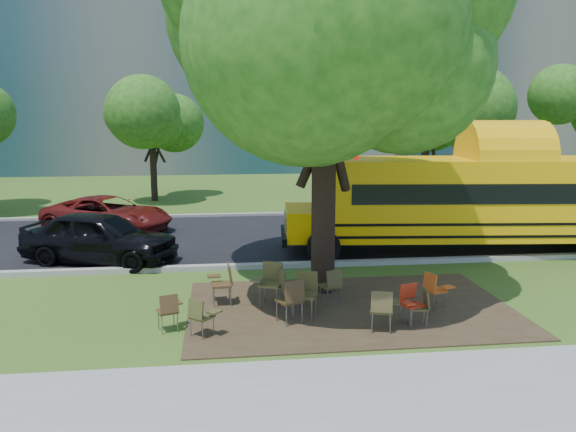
{
  "coord_description": "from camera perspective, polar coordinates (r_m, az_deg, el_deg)",
  "views": [
    {
      "loc": [
        -1.75,
        -11.95,
        4.17
      ],
      "look_at": [
        0.14,
        3.74,
        1.32
      ],
      "focal_mm": 35.0,
      "sensor_mm": 36.0,
      "label": 1
    }
  ],
  "objects": [
    {
      "name": "chair_11",
      "position": [
        12.54,
        4.54,
        -6.77
      ],
      "size": [
        0.57,
        0.63,
        0.83
      ],
      "rotation": [
        0.0,
        0.0,
        0.35
      ],
      "color": "#46411E",
      "rests_on": "ground"
    },
    {
      "name": "chair_6",
      "position": [
        11.59,
        13.27,
        -8.64
      ],
      "size": [
        0.45,
        0.54,
        0.77
      ],
      "rotation": [
        0.0,
        0.0,
        1.47
      ],
      "color": "#453A1D",
      "rests_on": "ground"
    },
    {
      "name": "chair_7",
      "position": [
        12.63,
        14.68,
        -6.98
      ],
      "size": [
        0.62,
        0.56,
        0.82
      ],
      "rotation": [
        0.0,
        0.0,
        -1.23
      ],
      "color": "#D35116",
      "rests_on": "ground"
    },
    {
      "name": "chair_4",
      "position": [
        11.06,
        9.61,
        -9.05
      ],
      "size": [
        0.67,
        0.52,
        0.88
      ],
      "rotation": [
        0.0,
        0.0,
        -0.26
      ],
      "color": "#4B4020",
      "rests_on": "ground"
    },
    {
      "name": "chair_5",
      "position": [
        11.61,
        12.32,
        -8.36
      ],
      "size": [
        0.57,
        0.62,
        0.83
      ],
      "rotation": [
        0.0,
        0.0,
        3.44
      ],
      "color": "red",
      "rests_on": "ground"
    },
    {
      "name": "chair_10",
      "position": [
        12.33,
        -0.02,
        -6.94
      ],
      "size": [
        0.58,
        0.58,
        0.86
      ],
      "rotation": [
        0.0,
        0.0,
        -1.41
      ],
      "color": "#4D4021",
      "rests_on": "ground"
    },
    {
      "name": "bg_tree_3",
      "position": [
        27.73,
        14.0,
        11.71
      ],
      "size": [
        5.6,
        5.6,
        7.84
      ],
      "color": "black",
      "rests_on": "ground"
    },
    {
      "name": "sidewalk",
      "position": [
        8.28,
        6.66,
        -19.92
      ],
      "size": [
        60.0,
        4.0,
        0.04
      ],
      "primitive_type": "cube",
      "color": "gray",
      "rests_on": "ground"
    },
    {
      "name": "chair_8",
      "position": [
        12.56,
        -6.53,
        -6.48
      ],
      "size": [
        0.58,
        0.61,
        0.93
      ],
      "rotation": [
        0.0,
        0.0,
        1.64
      ],
      "color": "#4C341B",
      "rests_on": "ground"
    },
    {
      "name": "chair_2",
      "position": [
        11.36,
        0.41,
        -8.17
      ],
      "size": [
        0.64,
        0.75,
        0.95
      ],
      "rotation": [
        0.0,
        0.0,
        0.44
      ],
      "color": "#402D17",
      "rests_on": "ground"
    },
    {
      "name": "building_right",
      "position": [
        56.81,
        21.24,
        17.99
      ],
      "size": [
        30.0,
        16.0,
        25.0
      ],
      "primitive_type": "cube",
      "color": "#6F695C",
      "rests_on": "ground"
    },
    {
      "name": "black_car",
      "position": [
        16.8,
        -18.6,
        -2.06
      ],
      "size": [
        4.74,
        3.14,
        1.5
      ],
      "primitive_type": "imported",
      "rotation": [
        0.0,
        0.0,
        1.23
      ],
      "color": "black",
      "rests_on": "ground"
    },
    {
      "name": "main_tree",
      "position": [
        13.01,
        3.81,
        16.83
      ],
      "size": [
        7.2,
        7.2,
        9.28
      ],
      "color": "black",
      "rests_on": "ground"
    },
    {
      "name": "chair_0",
      "position": [
        11.27,
        -11.98,
        -9.12
      ],
      "size": [
        0.53,
        0.58,
        0.78
      ],
      "rotation": [
        0.0,
        0.0,
        0.32
      ],
      "color": "#4F361C",
      "rests_on": "ground"
    },
    {
      "name": "asphalt_road",
      "position": [
        19.48,
        -1.57,
        -2.08
      ],
      "size": [
        80.0,
        8.0,
        0.04
      ],
      "primitive_type": "cube",
      "color": "black",
      "rests_on": "ground"
    },
    {
      "name": "school_bus",
      "position": [
        18.17,
        20.45,
        1.67
      ],
      "size": [
        11.99,
        3.66,
        2.89
      ],
      "rotation": [
        0.0,
        0.0,
        -0.09
      ],
      "color": "#FFB608",
      "rests_on": "ground"
    },
    {
      "name": "bg_tree_2",
      "position": [
        28.14,
        -13.73,
        10.03
      ],
      "size": [
        4.8,
        4.8,
        6.62
      ],
      "color": "black",
      "rests_on": "ground"
    },
    {
      "name": "chair_1",
      "position": [
        10.84,
        -8.83,
        -9.78
      ],
      "size": [
        0.67,
        0.53,
        0.78
      ],
      "rotation": [
        0.0,
        0.0,
        -0.72
      ],
      "color": "#45431E",
      "rests_on": "ground"
    },
    {
      "name": "kerb_near",
      "position": [
        15.6,
        -0.2,
        -5.01
      ],
      "size": [
        80.0,
        0.25,
        0.14
      ],
      "primitive_type": "cube",
      "color": "gray",
      "rests_on": "ground"
    },
    {
      "name": "bg_car_red",
      "position": [
        21.16,
        -17.83,
        0.16
      ],
      "size": [
        5.15,
        3.92,
        1.3
      ],
      "primitive_type": "imported",
      "rotation": [
        0.0,
        0.0,
        1.14
      ],
      "color": "#59110F",
      "rests_on": "ground"
    },
    {
      "name": "dirt_patch",
      "position": [
        12.49,
        6.32,
        -9.27
      ],
      "size": [
        7.0,
        4.5,
        0.03
      ],
      "primitive_type": "cube",
      "color": "#382819",
      "rests_on": "ground"
    },
    {
      "name": "kerb_far",
      "position": [
        23.48,
        -2.5,
        0.16
      ],
      "size": [
        80.0,
        0.25,
        0.14
      ],
      "primitive_type": "cube",
      "color": "gray",
      "rests_on": "ground"
    },
    {
      "name": "chair_3",
      "position": [
        11.74,
        1.66,
        -7.47
      ],
      "size": [
        0.78,
        0.61,
        0.97
      ],
      "rotation": [
        0.0,
        0.0,
        2.76
      ],
      "color": "#48421F",
      "rests_on": "ground"
    },
    {
      "name": "ground",
      "position": [
        12.78,
        1.38,
        -8.82
      ],
      "size": [
        160.0,
        160.0,
        0.0
      ],
      "primitive_type": "plane",
      "color": "#30541A",
      "rests_on": "ground"
    },
    {
      "name": "building_main",
      "position": [
        48.83,
        -14.91,
        17.94
      ],
      "size": [
        38.0,
        16.0,
        22.0
      ],
      "primitive_type": "cube",
      "color": "#5E5F5A",
      "rests_on": "ground"
    },
    {
      "name": "chair_9",
      "position": [
        12.47,
        -1.83,
        -6.43
      ],
      "size": [
        0.77,
        0.6,
        0.97
      ],
      "rotation": [
        0.0,
        0.0,
        2.78
      ],
      "color": "brown",
      "rests_on": "ground"
    }
  ]
}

